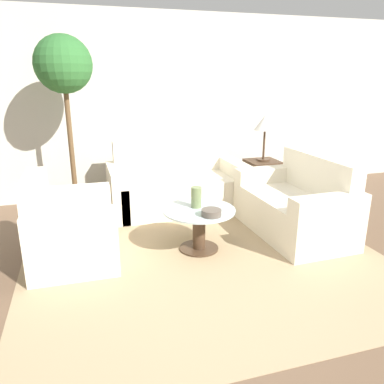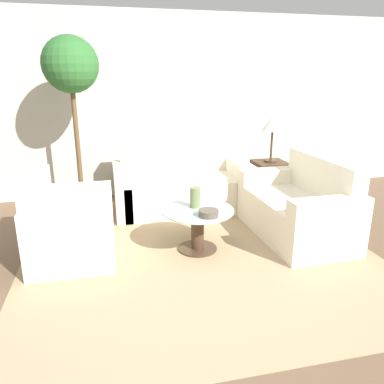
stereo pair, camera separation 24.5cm
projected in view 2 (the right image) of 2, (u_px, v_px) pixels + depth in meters
The scene contains 12 objects.
ground_plane at pixel (208, 290), 3.15m from camera, with size 14.00×14.00×0.00m, color brown.
wall_back at pixel (157, 106), 5.46m from camera, with size 10.00×0.06×2.60m.
rug at pixel (197, 249), 3.90m from camera, with size 3.46×3.51×0.01m.
sofa_main at pixel (181, 186), 5.07m from camera, with size 1.77×0.85×0.90m.
armchair at pixel (66, 228), 3.67m from camera, with size 0.79×0.98×0.86m.
loveseat at pixel (301, 210), 4.18m from camera, with size 0.85×1.45×0.88m.
coffee_table at pixel (197, 224), 3.81m from camera, with size 0.74×0.74×0.44m.
side_table at pixel (269, 181), 5.37m from camera, with size 0.45×0.45×0.57m.
table_lamp at pixel (273, 125), 5.13m from camera, with size 0.30×0.30×0.65m.
potted_plant at pixel (73, 92), 4.48m from camera, with size 0.66×0.66×2.19m.
vase at pixel (195, 197), 3.79m from camera, with size 0.11×0.11×0.21m.
bowl at pixel (209, 213), 3.57m from camera, with size 0.19×0.19×0.06m.
Camera 2 is at (-0.75, -2.66, 1.73)m, focal length 35.00 mm.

